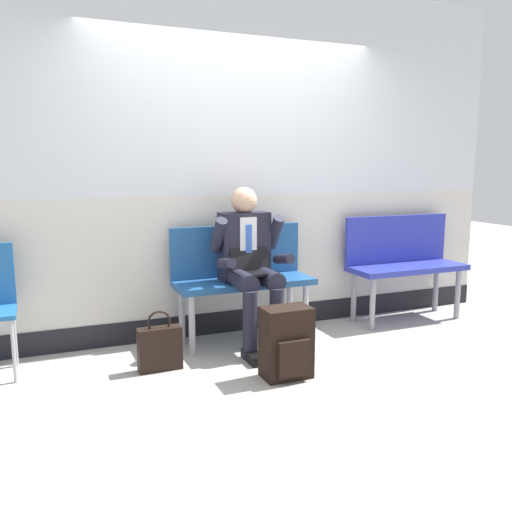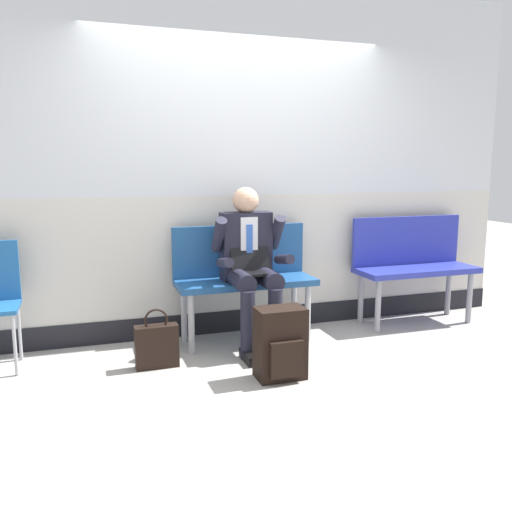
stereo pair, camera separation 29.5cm
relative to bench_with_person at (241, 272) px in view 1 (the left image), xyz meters
name	(u,v)px [view 1 (the left image)]	position (x,y,z in m)	size (l,w,h in m)	color
ground_plane	(268,356)	(0.04, -0.47, -0.57)	(18.00, 18.00, 0.00)	#9E9991
station_wall	(234,163)	(0.04, 0.28, 0.89)	(5.22, 0.14, 2.96)	silver
bench_with_person	(241,272)	(0.00, 0.00, 0.00)	(1.14, 0.42, 0.95)	navy
bench_empty	(403,258)	(1.64, 0.00, 0.01)	(1.12, 0.42, 0.98)	#28339E
person_seated	(250,262)	(0.00, -0.20, 0.12)	(0.57, 0.70, 1.27)	#1E1E2D
backpack	(287,343)	(-0.01, -0.89, -0.33)	(0.33, 0.25, 0.49)	black
handbag	(160,348)	(-0.78, -0.43, -0.41)	(0.31, 0.11, 0.44)	black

